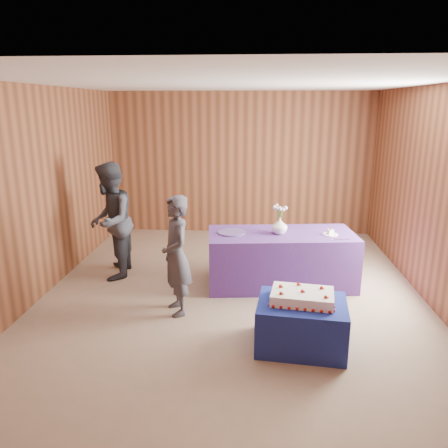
# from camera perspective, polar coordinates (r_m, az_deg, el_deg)

# --- Properties ---
(ground) EXTENTS (6.00, 6.00, 0.00)m
(ground) POSITION_cam_1_polar(r_m,az_deg,el_deg) (5.92, 1.09, -9.14)
(ground) COLOR gray
(ground) RESTS_ON ground
(room_shell) EXTENTS (5.04, 6.04, 2.72)m
(room_shell) POSITION_cam_1_polar(r_m,az_deg,el_deg) (5.42, 1.18, 8.46)
(room_shell) COLOR brown
(room_shell) RESTS_ON ground
(cake_table) EXTENTS (0.97, 0.80, 0.50)m
(cake_table) POSITION_cam_1_polar(r_m,az_deg,el_deg) (4.71, 10.06, -12.78)
(cake_table) COLOR navy
(cake_table) RESTS_ON ground
(serving_table) EXTENTS (2.08, 1.10, 0.75)m
(serving_table) POSITION_cam_1_polar(r_m,az_deg,el_deg) (6.15, 7.42, -4.52)
(serving_table) COLOR #5C2E81
(serving_table) RESTS_ON ground
(sheet_cake) EXTENTS (0.71, 0.54, 0.15)m
(sheet_cake) POSITION_cam_1_polar(r_m,az_deg,el_deg) (4.59, 10.19, -9.31)
(sheet_cake) COLOR white
(sheet_cake) RESTS_ON cake_table
(vase) EXTENTS (0.30, 0.30, 0.22)m
(vase) POSITION_cam_1_polar(r_m,az_deg,el_deg) (5.97, 7.26, -0.22)
(vase) COLOR white
(vase) RESTS_ON serving_table
(flower_spray) EXTENTS (0.20, 0.20, 0.15)m
(flower_spray) POSITION_cam_1_polar(r_m,az_deg,el_deg) (5.91, 7.33, 2.03)
(flower_spray) COLOR #366327
(flower_spray) RESTS_ON vase
(platter) EXTENTS (0.48, 0.48, 0.02)m
(platter) POSITION_cam_1_polar(r_m,az_deg,el_deg) (5.98, 1.01, -1.11)
(platter) COLOR #5C478F
(platter) RESTS_ON serving_table
(plate) EXTENTS (0.24, 0.24, 0.01)m
(plate) POSITION_cam_1_polar(r_m,az_deg,el_deg) (6.07, 13.71, -1.33)
(plate) COLOR white
(plate) RESTS_ON serving_table
(cake_slice) EXTENTS (0.09, 0.09, 0.09)m
(cake_slice) POSITION_cam_1_polar(r_m,az_deg,el_deg) (6.06, 13.74, -0.97)
(cake_slice) COLOR white
(cake_slice) RESTS_ON plate
(knife) EXTENTS (0.26, 0.07, 0.00)m
(knife) POSITION_cam_1_polar(r_m,az_deg,el_deg) (5.89, 14.97, -1.97)
(knife) COLOR #B7B7BB
(knife) RESTS_ON serving_table
(guest_left) EXTENTS (0.54, 0.63, 1.45)m
(guest_left) POSITION_cam_1_polar(r_m,az_deg,el_deg) (5.20, -6.26, -4.15)
(guest_left) COLOR #3D3C47
(guest_left) RESTS_ON ground
(guest_right) EXTENTS (0.73, 0.89, 1.68)m
(guest_right) POSITION_cam_1_polar(r_m,az_deg,el_deg) (6.45, -14.61, 0.37)
(guest_right) COLOR #32343D
(guest_right) RESTS_ON ground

